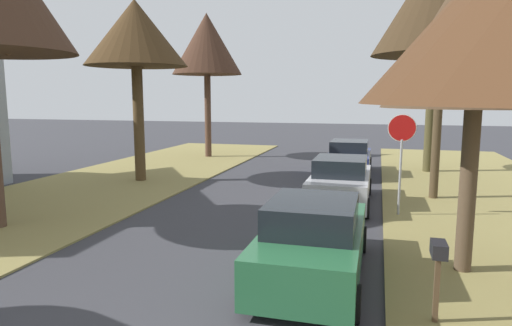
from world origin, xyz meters
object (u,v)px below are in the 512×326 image
at_px(parked_sedan_silver, 340,182).
at_px(parked_sedan_navy, 349,159).
at_px(street_tree_right_far, 434,51).
at_px(street_tree_left_far, 207,45).
at_px(stop_sign_far, 401,142).
at_px(street_tree_right_mid_a, 479,25).
at_px(parked_sedan_green, 313,241).
at_px(curbside_mailbox, 438,259).
at_px(street_tree_left_mid_b, 135,35).

height_order(parked_sedan_silver, parked_sedan_navy, same).
bearing_deg(parked_sedan_navy, parked_sedan_silver, -89.09).
bearing_deg(street_tree_right_far, street_tree_left_far, 168.91).
distance_m(stop_sign_far, street_tree_right_mid_a, 5.06).
distance_m(street_tree_right_mid_a, parked_sedan_green, 5.10).
height_order(parked_sedan_green, curbside_mailbox, parked_sedan_green).
distance_m(street_tree_right_mid_a, street_tree_left_far, 19.02).
relative_size(street_tree_left_far, parked_sedan_silver, 1.86).
height_order(street_tree_left_mid_b, parked_sedan_silver, street_tree_left_mid_b).
xyz_separation_m(street_tree_right_mid_a, street_tree_left_far, (-11.36, 15.16, 1.65)).
xyz_separation_m(street_tree_right_mid_a, street_tree_right_far, (0.55, 12.82, 0.75)).
height_order(street_tree_right_mid_a, street_tree_left_far, street_tree_left_far).
distance_m(street_tree_right_far, street_tree_left_far, 12.18).
height_order(stop_sign_far, street_tree_right_far, street_tree_right_far).
distance_m(street_tree_left_far, curbside_mailbox, 21.20).
distance_m(street_tree_left_mid_b, curbside_mailbox, 15.10).
distance_m(parked_sedan_green, curbside_mailbox, 2.52).
bearing_deg(stop_sign_far, street_tree_right_far, 79.33).
height_order(street_tree_right_mid_a, parked_sedan_navy, street_tree_right_mid_a).
relative_size(street_tree_left_far, curbside_mailbox, 6.45).
distance_m(stop_sign_far, curbside_mailbox, 6.69).
height_order(parked_sedan_green, parked_sedan_navy, same).
height_order(stop_sign_far, curbside_mailbox, stop_sign_far).
bearing_deg(parked_sedan_silver, street_tree_left_mid_b, 166.90).
relative_size(parked_sedan_green, curbside_mailbox, 3.47).
bearing_deg(street_tree_left_mid_b, stop_sign_far, -16.54).
distance_m(street_tree_left_mid_b, parked_sedan_green, 12.94).
bearing_deg(curbside_mailbox, street_tree_right_far, 84.98).
bearing_deg(street_tree_left_far, street_tree_right_far, -11.09).
xyz_separation_m(street_tree_left_far, parked_sedan_green, (8.49, -16.18, -5.75)).
xyz_separation_m(stop_sign_far, street_tree_right_far, (1.63, 8.63, 3.38)).
relative_size(street_tree_right_far, street_tree_left_far, 0.84).
bearing_deg(street_tree_left_mid_b, street_tree_right_far, 25.22).
distance_m(stop_sign_far, street_tree_left_mid_b, 11.34).
relative_size(street_tree_right_far, street_tree_left_mid_b, 0.93).
distance_m(parked_sedan_green, parked_sedan_silver, 6.29).
height_order(street_tree_left_mid_b, curbside_mailbox, street_tree_left_mid_b).
distance_m(stop_sign_far, parked_sedan_navy, 7.43).
relative_size(street_tree_right_far, parked_sedan_green, 1.56).
xyz_separation_m(street_tree_left_far, parked_sedan_silver, (8.50, -9.89, -5.75)).
bearing_deg(parked_sedan_silver, parked_sedan_navy, 90.91).
xyz_separation_m(stop_sign_far, curbside_mailbox, (0.29, -6.58, -1.14)).
relative_size(parked_sedan_green, parked_sedan_navy, 1.00).
bearing_deg(parked_sedan_green, parked_sedan_navy, 90.43).
distance_m(stop_sign_far, street_tree_left_far, 15.64).
xyz_separation_m(stop_sign_far, parked_sedan_navy, (-1.89, 7.03, -1.47)).
bearing_deg(street_tree_left_far, parked_sedan_green, -62.31).
bearing_deg(parked_sedan_silver, street_tree_left_far, 130.65).
height_order(street_tree_left_far, parked_sedan_navy, street_tree_left_far).
bearing_deg(street_tree_right_far, parked_sedan_silver, -114.36).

